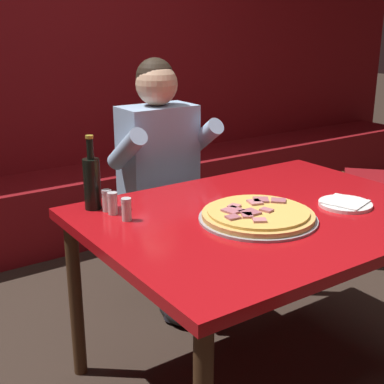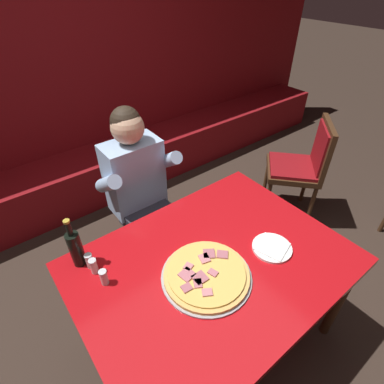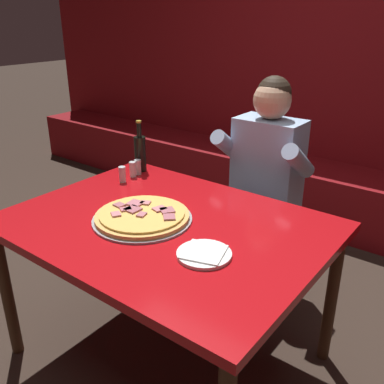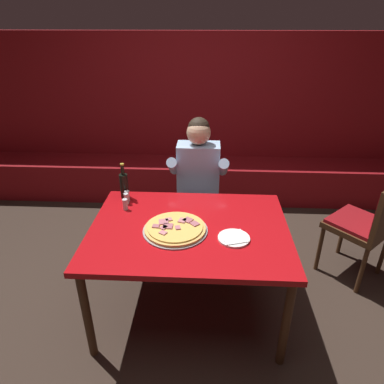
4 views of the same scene
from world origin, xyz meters
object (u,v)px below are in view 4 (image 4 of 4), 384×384
object	(u,v)px
shaker_oregano	(125,205)
diner_seated_blue_shirt	(198,183)
beer_bottle	(124,185)
dining_chair_far_right	(369,222)
shaker_red_pepper_flakes	(127,196)
pizza	(175,228)
shaker_parmesan	(126,199)
main_dining_table	(189,236)
plate_white_paper	(234,238)

from	to	relation	value
shaker_oregano	diner_seated_blue_shirt	size ratio (longest dim) A/B	0.07
beer_bottle	diner_seated_blue_shirt	size ratio (longest dim) A/B	0.23
dining_chair_far_right	shaker_red_pepper_flakes	bearing A→B (deg)	-177.39
dining_chair_far_right	pizza	bearing A→B (deg)	-162.15
shaker_red_pepper_flakes	shaker_parmesan	size ratio (longest dim) A/B	1.00
shaker_red_pepper_flakes	shaker_parmesan	bearing A→B (deg)	-85.99
shaker_red_pepper_flakes	shaker_parmesan	xyz separation A→B (m)	(0.00, -0.04, 0.00)
main_dining_table	dining_chair_far_right	distance (m)	1.51
main_dining_table	plate_white_paper	distance (m)	0.34
shaker_parmesan	shaker_oregano	bearing A→B (deg)	-82.81
beer_bottle	dining_chair_far_right	xyz separation A→B (m)	(1.97, 0.03, -0.30)
pizza	dining_chair_far_right	xyz separation A→B (m)	(1.53, 0.49, -0.21)
beer_bottle	shaker_oregano	distance (m)	0.21
pizza	dining_chair_far_right	size ratio (longest dim) A/B	0.47
pizza	dining_chair_far_right	world-z (taller)	dining_chair_far_right
pizza	beer_bottle	size ratio (longest dim) A/B	1.51
plate_white_paper	shaker_oregano	bearing A→B (deg)	156.45
pizza	shaker_parmesan	bearing A→B (deg)	138.97
diner_seated_blue_shirt	main_dining_table	bearing A→B (deg)	-92.33
main_dining_table	dining_chair_far_right	size ratio (longest dim) A/B	1.46
plate_white_paper	shaker_oregano	distance (m)	0.87
shaker_oregano	pizza	bearing A→B (deg)	-33.83
shaker_oregano	diner_seated_blue_shirt	xyz separation A→B (m)	(0.53, 0.57, -0.08)
shaker_red_pepper_flakes	shaker_oregano	xyz separation A→B (m)	(0.01, -0.13, 0.00)
main_dining_table	plate_white_paper	xyz separation A→B (m)	(0.30, -0.13, 0.08)
beer_bottle	shaker_red_pepper_flakes	size ratio (longest dim) A/B	3.40
main_dining_table	shaker_oregano	xyz separation A→B (m)	(-0.49, 0.22, 0.11)
pizza	shaker_oregano	distance (m)	0.48
diner_seated_blue_shirt	beer_bottle	bearing A→B (deg)	-146.64
beer_bottle	diner_seated_blue_shirt	bearing A→B (deg)	33.36
shaker_red_pepper_flakes	diner_seated_blue_shirt	xyz separation A→B (m)	(0.54, 0.43, -0.08)
pizza	shaker_parmesan	size ratio (longest dim) A/B	5.12
dining_chair_far_right	beer_bottle	bearing A→B (deg)	-179.07
pizza	diner_seated_blue_shirt	xyz separation A→B (m)	(0.12, 0.84, -0.06)
shaker_parmesan	main_dining_table	bearing A→B (deg)	-31.59
plate_white_paper	shaker_oregano	world-z (taller)	shaker_oregano
main_dining_table	pizza	distance (m)	0.14
pizza	dining_chair_far_right	bearing A→B (deg)	17.85
shaker_parmesan	diner_seated_blue_shirt	bearing A→B (deg)	41.62
pizza	shaker_oregano	size ratio (longest dim) A/B	5.12
diner_seated_blue_shirt	dining_chair_far_right	xyz separation A→B (m)	(1.40, -0.34, -0.15)
dining_chair_far_right	diner_seated_blue_shirt	bearing A→B (deg)	166.21
main_dining_table	dining_chair_far_right	xyz separation A→B (m)	(1.43, 0.44, -0.12)
shaker_red_pepper_flakes	shaker_oregano	size ratio (longest dim) A/B	1.00
shaker_oregano	shaker_parmesan	bearing A→B (deg)	97.19
shaker_red_pepper_flakes	diner_seated_blue_shirt	bearing A→B (deg)	38.75
main_dining_table	diner_seated_blue_shirt	distance (m)	0.79
beer_bottle	pizza	bearing A→B (deg)	-45.73
plate_white_paper	diner_seated_blue_shirt	world-z (taller)	diner_seated_blue_shirt
plate_white_paper	pizza	bearing A→B (deg)	168.92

